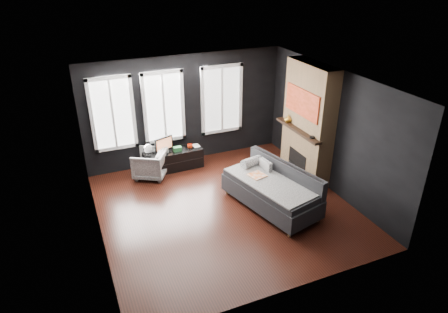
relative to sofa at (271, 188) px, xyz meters
name	(u,v)px	position (x,y,z in m)	size (l,w,h in m)	color
floor	(225,208)	(-0.89, 0.31, -0.46)	(5.00, 5.00, 0.00)	black
ceiling	(225,82)	(-0.89, 0.31, 2.24)	(5.00, 5.00, 0.00)	white
wall_back	(185,110)	(-0.89, 2.81, 0.89)	(5.00, 0.02, 2.70)	black
wall_left	(92,174)	(-3.39, 0.31, 0.89)	(0.02, 5.00, 2.70)	black
wall_right	(332,131)	(1.61, 0.31, 0.89)	(0.02, 5.00, 2.70)	black
windows	(165,70)	(-1.34, 2.77, 1.92)	(4.00, 0.16, 1.76)	white
fireplace	(308,122)	(1.41, 0.91, 0.89)	(0.70, 1.62, 2.70)	#93724C
sofa	(271,188)	(0.00, 0.00, 0.00)	(1.06, 2.12, 0.91)	#252527
stripe_pillow	(265,168)	(0.12, 0.48, 0.20)	(0.09, 0.37, 0.37)	gray
armchair	(150,163)	(-1.99, 2.26, -0.09)	(0.71, 0.67, 0.73)	silver
media_console	(173,160)	(-1.38, 2.41, -0.21)	(1.43, 0.45, 0.49)	black
monitor	(164,144)	(-1.59, 2.42, 0.26)	(0.50, 0.11, 0.45)	black
desk_fan	(148,150)	(-1.98, 2.37, 0.19)	(0.22, 0.22, 0.31)	#A8A8A8
mug	(190,146)	(-0.94, 2.40, 0.10)	(0.13, 0.11, 0.13)	red
book	(193,143)	(-0.84, 2.45, 0.14)	(0.16, 0.02, 0.22)	#BBA794
storage_box	(177,149)	(-1.28, 2.37, 0.09)	(0.20, 0.13, 0.11)	#276935
mantel_vase	(288,119)	(1.16, 1.36, 0.86)	(0.18, 0.18, 0.18)	gold
mantel_clock	(312,137)	(1.16, 0.36, 0.79)	(0.11, 0.11, 0.04)	black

